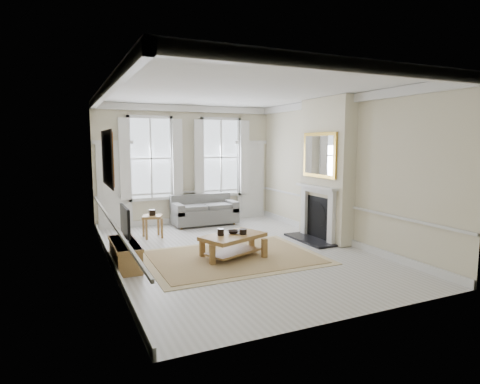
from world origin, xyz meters
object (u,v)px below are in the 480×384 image
coffee_table (233,239)px  side_table (152,220)px  sofa (204,212)px  tv_stand (125,254)px

coffee_table → side_table: bearing=93.0°
sofa → coffee_table: size_ratio=1.22×
side_table → coffee_table: (1.12, -2.45, -0.05)m
side_table → tv_stand: (-0.98, -2.12, -0.21)m
side_table → coffee_table: side_table is taller
coffee_table → tv_stand: size_ratio=1.11×
side_table → tv_stand: side_table is taller
sofa → side_table: (-1.70, -1.00, 0.09)m
tv_stand → coffee_table: bearing=-8.7°
sofa → coffee_table: (-0.58, -3.45, 0.05)m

